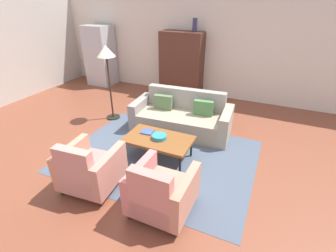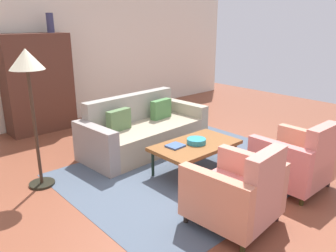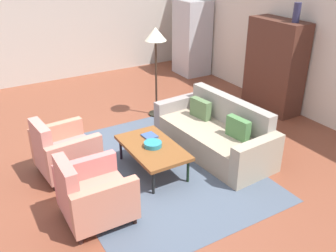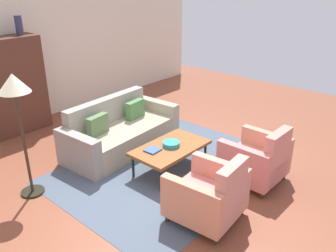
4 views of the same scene
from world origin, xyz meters
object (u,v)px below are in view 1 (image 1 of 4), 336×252
refrigerator (100,56)px  book_stack (147,132)px  armchair_left (89,170)px  cabinet (181,65)px  armchair_right (160,193)px  vase_tall (195,25)px  floor_lamp (107,58)px  coffee_table (159,140)px  fruit_bowl (159,137)px  couch (182,118)px

refrigerator → book_stack: bearing=-42.1°
armchair_left → cabinet: 4.43m
armchair_right → refrigerator: refrigerator is taller
cabinet → vase_tall: 1.13m
book_stack → refrigerator: (-3.34, 3.01, 0.50)m
armchair_right → armchair_left: bearing=-179.5°
cabinet → refrigerator: 2.78m
armchair_left → floor_lamp: 2.73m
coffee_table → refrigerator: refrigerator is taller
armchair_left → coffee_table: bearing=58.0°
armchair_right → floor_lamp: (-2.35, 2.21, 1.10)m
fruit_bowl → book_stack: fruit_bowl is taller
armchair_left → armchair_right: bearing=-5.0°
coffee_table → armchair_right: 1.31m
armchair_left → floor_lamp: size_ratio=0.51×
armchair_left → book_stack: (0.31, 1.27, 0.08)m
couch → cabinet: cabinet is taller
cabinet → coffee_table: bearing=-75.4°
couch → cabinet: 2.28m
fruit_bowl → cabinet: size_ratio=0.15×
vase_tall → floor_lamp: (-1.27, -2.18, -0.53)m
floor_lamp → couch: bearing=4.7°
coffee_table → fruit_bowl: bearing=-0.0°
couch → coffee_table: size_ratio=1.80×
armchair_left → refrigerator: refrigerator is taller
couch → armchair_left: armchair_left is taller
book_stack → vase_tall: (-0.21, 3.11, 1.55)m
coffee_table → cabinet: bearing=104.6°
fruit_bowl → cabinet: cabinet is taller
coffee_table → armchair_left: 1.31m
book_stack → floor_lamp: 2.02m
cabinet → armchair_left: bearing=-86.8°
cabinet → floor_lamp: bearing=-112.8°
coffee_table → book_stack: size_ratio=5.23×
couch → armchair_right: bearing=100.6°
book_stack → refrigerator: size_ratio=0.12×
fruit_bowl → book_stack: (-0.30, 0.10, -0.02)m
couch → floor_lamp: size_ratio=1.25×
armchair_left → cabinet: (-0.25, 4.39, 0.56)m
armchair_right → book_stack: (-0.88, 1.27, 0.08)m
coffee_table → floor_lamp: size_ratio=0.70×
armchair_right → cabinet: (-1.44, 4.39, 0.56)m
armchair_right → cabinet: 4.65m
cabinet → vase_tall: bearing=-0.8°
vase_tall → coffee_table: bearing=-81.3°
book_stack → armchair_left: bearing=-103.8°
refrigerator → couch: bearing=-28.1°
couch → refrigerator: refrigerator is taller
armchair_left → armchair_right: (1.19, -0.00, 0.00)m
couch → cabinet: (-0.83, 2.04, 0.61)m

